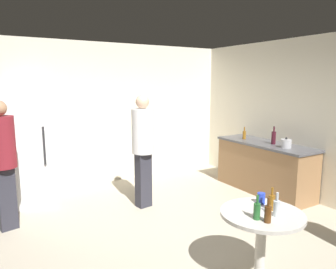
% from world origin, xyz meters
% --- Properties ---
extents(ground_plane, '(5.20, 5.20, 0.10)m').
position_xyz_m(ground_plane, '(0.00, 0.00, -0.05)').
color(ground_plane, '#B2A893').
extents(wall_back, '(5.32, 0.06, 2.70)m').
position_xyz_m(wall_back, '(0.00, 2.63, 1.35)').
color(wall_back, silver).
rests_on(wall_back, ground_plane).
extents(wall_side_right, '(0.06, 5.20, 2.70)m').
position_xyz_m(wall_side_right, '(2.63, 0.00, 1.35)').
color(wall_side_right, silver).
rests_on(wall_side_right, ground_plane).
extents(refrigerator, '(0.70, 0.68, 1.80)m').
position_xyz_m(refrigerator, '(-1.43, 2.20, 0.90)').
color(refrigerator, white).
rests_on(refrigerator, ground_plane).
extents(kitchen_counter, '(0.64, 1.87, 0.90)m').
position_xyz_m(kitchen_counter, '(2.28, 0.60, 0.45)').
color(kitchen_counter, olive).
rests_on(kitchen_counter, ground_plane).
extents(kettle, '(0.24, 0.17, 0.18)m').
position_xyz_m(kettle, '(2.23, 0.13, 0.97)').
color(kettle, '#B2B2B7').
rests_on(kettle, kitchen_counter).
extents(wine_bottle_on_counter, '(0.08, 0.08, 0.31)m').
position_xyz_m(wine_bottle_on_counter, '(2.30, 0.45, 1.02)').
color(wine_bottle_on_counter, '#3F141E').
rests_on(wine_bottle_on_counter, kitchen_counter).
extents(beer_bottle_on_counter, '(0.06, 0.06, 0.23)m').
position_xyz_m(beer_bottle_on_counter, '(2.22, 1.07, 0.98)').
color(beer_bottle_on_counter, '#8C5919').
rests_on(beer_bottle_on_counter, kitchen_counter).
extents(foreground_table, '(0.80, 0.80, 0.73)m').
position_xyz_m(foreground_table, '(0.21, -1.24, 0.63)').
color(foreground_table, beige).
rests_on(foreground_table, ground_plane).
extents(beer_bottle_amber, '(0.06, 0.06, 0.23)m').
position_xyz_m(beer_bottle_amber, '(0.33, -1.25, 0.82)').
color(beer_bottle_amber, '#8C5919').
rests_on(beer_bottle_amber, foreground_table).
extents(beer_bottle_brown, '(0.06, 0.06, 0.23)m').
position_xyz_m(beer_bottle_brown, '(0.09, -1.42, 0.82)').
color(beer_bottle_brown, '#593314').
rests_on(beer_bottle_brown, foreground_table).
extents(beer_bottle_green, '(0.06, 0.06, 0.23)m').
position_xyz_m(beer_bottle_green, '(0.05, -1.33, 0.82)').
color(beer_bottle_green, '#26662D').
rests_on(beer_bottle_green, foreground_table).
extents(beer_bottle_clear, '(0.06, 0.06, 0.23)m').
position_xyz_m(beer_bottle_clear, '(0.26, -1.37, 0.82)').
color(beer_bottle_clear, silver).
rests_on(beer_bottle_clear, foreground_table).
extents(plastic_cup_blue, '(0.08, 0.08, 0.11)m').
position_xyz_m(plastic_cup_blue, '(0.38, -1.07, 0.79)').
color(plastic_cup_blue, blue).
rests_on(plastic_cup_blue, foreground_table).
extents(person_in_maroon_shirt, '(0.41, 0.41, 1.74)m').
position_xyz_m(person_in_maroon_shirt, '(-1.82, 1.33, 1.02)').
color(person_in_maroon_shirt, '#2D2D38').
rests_on(person_in_maroon_shirt, ground_plane).
extents(person_in_white_shirt, '(0.39, 0.39, 1.77)m').
position_xyz_m(person_in_white_shirt, '(0.10, 1.10, 1.04)').
color(person_in_white_shirt, '#2D2D38').
rests_on(person_in_white_shirt, ground_plane).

